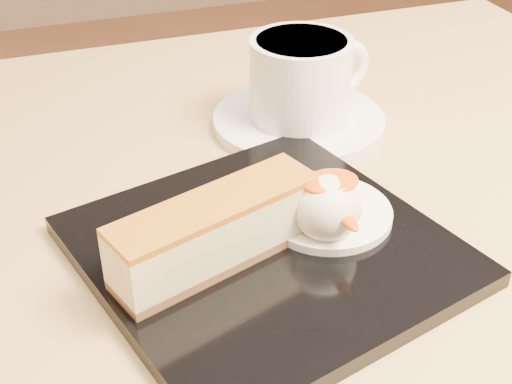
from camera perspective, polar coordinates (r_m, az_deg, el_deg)
name	(u,v)px	position (r m, az deg, el deg)	size (l,w,h in m)	color
dessert_plate	(266,251)	(0.47, 0.81, -4.71)	(0.22, 0.22, 0.01)	black
cheesecake	(216,231)	(0.44, -3.21, -3.13)	(0.14, 0.08, 0.04)	brown
cream_smear	(327,213)	(0.49, 5.68, -1.66)	(0.09, 0.09, 0.01)	white
ice_cream_scoop	(327,207)	(0.46, 5.70, -1.20)	(0.05, 0.05, 0.05)	white
mango_sauce	(330,182)	(0.46, 5.95, 0.82)	(0.04, 0.03, 0.01)	#E05207
mint_sprig	(274,196)	(0.50, 1.47, -0.35)	(0.04, 0.03, 0.00)	#2D8C2E
saucer	(299,121)	(0.63, 3.43, 5.69)	(0.15, 0.15, 0.01)	white
coffee_cup	(302,77)	(0.61, 3.73, 9.17)	(0.12, 0.09, 0.07)	white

